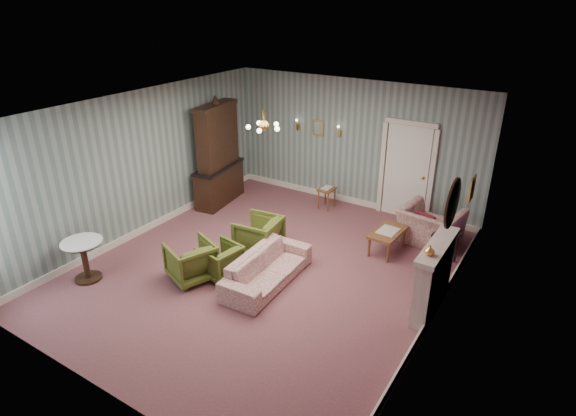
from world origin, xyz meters
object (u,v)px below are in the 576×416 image
Objects in this scene: sofa_chintz at (267,263)px; coffee_table at (387,241)px; olive_chair_b at (220,259)px; fireplace at (434,277)px; side_table_black at (444,249)px; olive_chair_c at (259,233)px; dresser at (218,152)px; wingback_chair at (431,220)px; olive_chair_a at (191,259)px; pedestal_table at (85,260)px.

sofa_chintz reaches higher than coffee_table.
fireplace is at bearing 115.81° from olive_chair_b.
sofa_chintz is 3.28m from side_table_black.
olive_chair_c reaches higher than coffee_table.
dresser is 4.05× the size of side_table_black.
wingback_chair is at bearing -0.28° from dresser.
coffee_table is at bearing -9.95° from dresser.
side_table_black is at bearing 150.45° from olive_chair_a.
fireplace is at bearing 131.74° from olive_chair_a.
sofa_chintz is (0.74, -0.79, -0.02)m from olive_chair_c.
wingback_chair is 6.46m from pedestal_table.
pedestal_table is (-1.89, -1.34, 0.05)m from olive_chair_b.
olive_chair_a reaches higher than side_table_black.
wingback_chair is (2.66, 2.12, 0.09)m from olive_chair_c.
olive_chair_b is 0.34× the size of sofa_chintz.
olive_chair_a is at bearing 33.18° from pedestal_table.
olive_chair_b is 0.87× the size of pedestal_table.
sofa_chintz is (0.82, 0.26, 0.05)m from olive_chair_b.
dresser reaches higher than olive_chair_b.
pedestal_table is at bearing -94.94° from dresser.
dresser is 1.78× the size of fireplace.
olive_chair_a is at bearing -133.03° from coffee_table.
side_table_black is (3.57, 2.84, -0.07)m from olive_chair_a.
pedestal_table is at bearing -156.03° from fireplace.
olive_chair_b reaches higher than coffee_table.
sofa_chintz is 3.79m from dresser.
olive_chair_a is at bearing 56.40° from wingback_chair.
dresser reaches higher than coffee_table.
olive_chair_c is 0.41× the size of sofa_chintz.
wingback_chair is at bearing -35.61° from sofa_chintz.
fireplace is (3.34, -0.03, 0.19)m from olive_chair_c.
olive_chair_c is at bearing -175.07° from olive_chair_b.
olive_chair_a is 0.40× the size of sofa_chintz.
wingback_chair is at bearing 122.22° from olive_chair_c.
fireplace is (2.60, 0.77, 0.21)m from sofa_chintz.
wingback_chair is 4.93m from dresser.
sofa_chintz is 3.49m from wingback_chair.
olive_chair_a is 3.71m from coffee_table.
fireplace is 2.28× the size of side_table_black.
olive_chair_c is 1.28× the size of side_table_black.
olive_chair_a is 4.69m from wingback_chair.
sofa_chintz is 2.50m from coffee_table.
olive_chair_c is at bearing -42.03° from dresser.
wingback_chair reaches higher than sofa_chintz.
fireplace is at bearing -81.93° from side_table_black.
olive_chair_a is 1.46m from olive_chair_c.
dresser is at bearing 179.86° from side_table_black.
olive_chair_a is at bearing -66.78° from dresser.
pedestal_table is (-4.63, -4.50, -0.11)m from wingback_chair.
pedestal_table is at bearing -45.77° from olive_chair_c.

